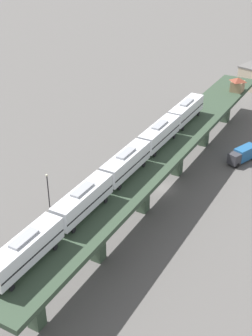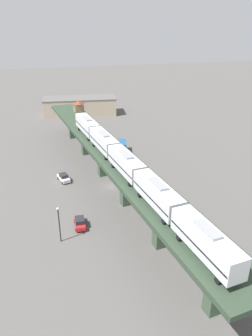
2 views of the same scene
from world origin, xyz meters
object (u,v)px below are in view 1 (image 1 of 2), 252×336
object	(u,v)px
street_car_white	(136,158)
delivery_truck	(243,154)
subway_train	(126,162)
street_car_red	(79,201)
street_lamp	(48,188)
signal_hut	(238,84)

from	to	relation	value
street_car_white	delivery_truck	xyz separation A→B (m)	(17.95, 13.48, 0.82)
subway_train	street_car_white	bearing A→B (deg)	120.90
street_car_red	street_lamp	size ratio (longest dim) A/B	0.64
subway_train	street_lamp	size ratio (longest dim) A/B	8.96
delivery_truck	street_lamp	distance (m)	42.20
subway_train	street_car_red	xyz separation A→B (m)	(-9.44, -1.80, -10.36)
street_car_red	street_car_white	world-z (taller)	same
street_car_red	delivery_truck	world-z (taller)	delivery_truck
subway_train	street_lamp	distance (m)	16.04
street_car_red	delivery_truck	bearing A→B (deg)	63.38
street_lamp	subway_train	bearing A→B (deg)	22.09
subway_train	delivery_truck	xyz separation A→B (m)	(7.21, 31.42, -9.54)
signal_hut	street_car_white	distance (m)	32.32
signal_hut	street_lamp	world-z (taller)	signal_hut
signal_hut	street_car_red	bearing A→B (deg)	-97.67
street_car_white	street_lamp	size ratio (longest dim) A/B	0.68
subway_train	delivery_truck	bearing A→B (deg)	77.07
signal_hut	street_car_red	world-z (taller)	signal_hut
subway_train	street_car_white	world-z (taller)	subway_train
street_car_white	street_lamp	distance (m)	23.68
signal_hut	delivery_truck	bearing A→B (deg)	-58.57
street_lamp	street_car_white	bearing A→B (deg)	83.76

